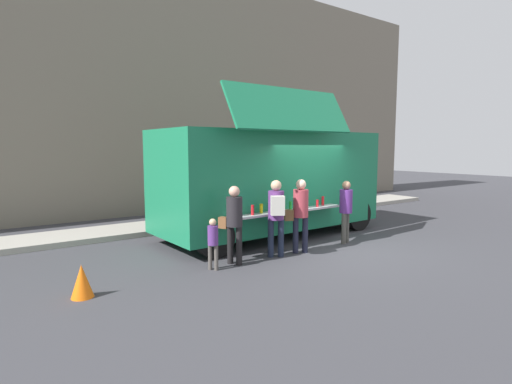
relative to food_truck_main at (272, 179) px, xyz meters
name	(u,v)px	position (x,y,z in m)	size (l,w,h in m)	color
ground_plane	(330,247)	(0.37, -1.90, -1.57)	(60.00, 60.00, 0.00)	#38383D
curb_strip	(98,234)	(-4.00, 2.62, -1.49)	(28.00, 1.60, 0.15)	#9E998E
building_behind	(93,87)	(-3.00, 6.52, 2.99)	(32.00, 2.40, 9.13)	slate
food_truck_main	(272,179)	(0.00, 0.00, 0.00)	(6.41, 3.16, 3.85)	#19764D
traffic_cone_orange	(82,281)	(-5.38, -1.90, -1.29)	(0.36, 0.36, 0.55)	orange
trash_bin	(312,201)	(3.76, 2.32, -1.14)	(0.60, 0.60, 0.86)	#2C6235
customer_front_ordering	(300,210)	(-0.62, -1.86, -0.55)	(0.54, 0.41, 1.72)	#1F2236
customer_mid_with_backpack	(276,210)	(-1.31, -1.85, -0.51)	(0.48, 0.56, 1.72)	#1D253A
customer_rear_waiting	(234,218)	(-2.35, -1.75, -0.59)	(0.39, 0.53, 1.65)	black
customer_extra_browsing	(346,206)	(0.97, -1.83, -0.62)	(0.33, 0.33, 1.60)	#4B4943
child_near_queue	(213,239)	(-2.91, -1.85, -0.95)	(0.21, 0.21, 1.04)	#4E4944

